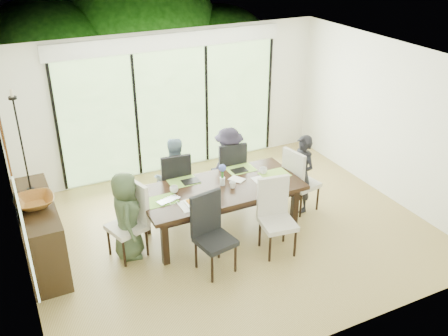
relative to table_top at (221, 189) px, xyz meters
name	(u,v)px	position (x,y,z in m)	size (l,w,h in m)	color
floor	(231,231)	(0.13, -0.09, -0.75)	(6.00, 5.00, 0.01)	olive
ceiling	(232,62)	(0.13, -0.09, 1.96)	(6.00, 5.00, 0.01)	white
wall_back	(171,103)	(0.13, 2.42, 0.60)	(6.00, 0.02, 2.70)	white
wall_front	(338,243)	(0.13, -2.60, 0.60)	(6.00, 0.02, 2.70)	silver
wall_left	(13,199)	(-2.88, -0.09, 0.60)	(0.02, 5.00, 2.70)	silver
wall_right	(389,121)	(3.14, -0.09, 0.60)	(0.02, 5.00, 2.70)	silver
glass_doors	(172,111)	(0.13, 2.38, 0.45)	(4.20, 0.02, 2.30)	#598C3F
blinds_header	(169,41)	(0.13, 2.37, 1.75)	(4.40, 0.06, 0.28)	white
mullion_a	(57,130)	(-1.97, 2.37, 0.45)	(0.05, 0.04, 2.30)	black
mullion_b	(136,117)	(-0.57, 2.37, 0.45)	(0.05, 0.04, 2.30)	black
mullion_c	(206,106)	(0.83, 2.37, 0.45)	(0.05, 0.04, 2.30)	black
mullion_d	(269,96)	(2.23, 2.37, 0.45)	(0.05, 0.04, 2.30)	black
side_window	(26,238)	(-2.84, -1.29, 0.75)	(0.02, 0.90, 1.00)	#8CAD7F
deck	(160,153)	(0.13, 3.31, -0.80)	(6.00, 1.80, 0.10)	brown
rail_top	(146,114)	(0.13, 4.11, -0.20)	(6.00, 0.08, 0.06)	brown
foliage_left	(49,74)	(-1.67, 5.11, 0.69)	(3.20, 3.20, 3.20)	#14380F
foliage_mid	(138,42)	(0.53, 5.71, 1.05)	(4.00, 4.00, 4.00)	#14380F
foliage_right	(220,63)	(2.33, 4.91, 0.51)	(2.80, 2.80, 2.80)	#14380F
foliage_far	(90,47)	(-0.47, 6.41, 0.87)	(3.60, 3.60, 3.60)	#14380F
table_top	(221,189)	(0.00, 0.00, 0.00)	(2.49, 1.14, 0.06)	black
table_apron	(221,194)	(0.00, 0.00, -0.09)	(2.28, 0.93, 0.10)	black
table_leg_fl	(165,242)	(-1.08, -0.43, -0.39)	(0.09, 0.09, 0.71)	black
table_leg_fr	(294,208)	(1.08, -0.43, -0.39)	(0.09, 0.09, 0.71)	black
table_leg_bl	(146,213)	(-1.08, 0.43, -0.39)	(0.09, 0.09, 0.71)	black
table_leg_br	(267,184)	(1.08, 0.43, -0.39)	(0.09, 0.09, 0.71)	black
chair_left_end	(126,222)	(-1.50, 0.00, -0.18)	(0.48, 0.48, 1.14)	white
chair_right_end	(302,179)	(1.50, 0.00, -0.18)	(0.48, 0.48, 1.14)	beige
chair_far_left	(174,181)	(-0.45, 0.85, -0.18)	(0.48, 0.48, 1.14)	black
chair_far_right	(228,169)	(0.55, 0.85, -0.18)	(0.48, 0.48, 1.14)	black
chair_near_left	(215,236)	(-0.50, -0.87, -0.18)	(0.48, 0.48, 1.14)	black
chair_near_right	(278,218)	(0.50, -0.87, -0.18)	(0.48, 0.48, 1.14)	beige
person_left_end	(127,216)	(-1.48, 0.00, -0.08)	(0.62, 0.39, 1.34)	#3F5136
person_right_end	(302,174)	(1.48, 0.00, -0.08)	(0.62, 0.39, 1.34)	black
person_far_left	(174,177)	(-0.45, 0.83, -0.08)	(0.62, 0.39, 1.34)	#7592A9
person_far_right	(229,165)	(0.55, 0.83, -0.08)	(0.62, 0.39, 1.34)	black
placemat_left	(162,201)	(-0.95, 0.00, 0.03)	(0.46, 0.33, 0.01)	#71A73B
placemat_right	(274,174)	(0.95, 0.00, 0.03)	(0.46, 0.33, 0.01)	#8AB942
placemat_far_l	(184,182)	(-0.45, 0.40, 0.03)	(0.46, 0.33, 0.01)	#81B540
placemat_far_r	(241,169)	(0.55, 0.40, 0.03)	(0.46, 0.33, 0.01)	#91C647
placemat_paper	(195,204)	(-0.55, -0.30, 0.03)	(0.46, 0.33, 0.01)	white
tablet_far_l	(191,181)	(-0.35, 0.35, 0.04)	(0.27, 0.19, 0.01)	black
tablet_far_r	(239,170)	(0.50, 0.35, 0.04)	(0.25, 0.18, 0.01)	black
papers	(262,179)	(0.70, -0.05, 0.03)	(0.31, 0.23, 0.00)	white
platter_base	(195,203)	(-0.55, -0.30, 0.05)	(0.27, 0.27, 0.02)	white
platter_snacks	(195,202)	(-0.55, -0.30, 0.07)	(0.21, 0.21, 0.01)	orange
vase	(222,181)	(0.05, 0.05, 0.09)	(0.08, 0.08, 0.12)	silver
hyacinth_stems	(222,174)	(0.05, 0.05, 0.22)	(0.04, 0.04, 0.17)	#337226
hyacinth_blooms	(222,168)	(0.05, 0.05, 0.32)	(0.11, 0.11, 0.11)	#4F5FC7
laptop	(171,202)	(-0.85, -0.10, 0.04)	(0.34, 0.22, 0.03)	silver
cup_a	(174,190)	(-0.70, 0.15, 0.08)	(0.13, 0.13, 0.10)	white
cup_b	(233,185)	(0.15, -0.10, 0.08)	(0.10, 0.10, 0.10)	white
cup_c	(263,171)	(0.80, 0.10, 0.08)	(0.13, 0.13, 0.10)	white
book	(234,182)	(0.25, 0.05, 0.04)	(0.17, 0.23, 0.02)	white
sideboard	(40,233)	(-2.63, 0.38, -0.26)	(0.49, 1.74, 0.98)	black
bowl	(34,202)	(-2.63, 0.28, 0.30)	(0.52, 0.52, 0.13)	brown
candlestick_base	(31,190)	(-2.63, 0.73, 0.25)	(0.11, 0.11, 0.04)	black
candlestick_shaft	(22,146)	(-2.63, 0.73, 0.94)	(0.03, 0.03, 1.36)	black
candlestick_pan	(13,98)	(-2.63, 0.73, 1.61)	(0.11, 0.11, 0.03)	black
candle	(12,93)	(-2.63, 0.73, 1.68)	(0.04, 0.04, 0.11)	silver
tapestry	(8,160)	(-2.84, 0.31, 0.95)	(0.02, 1.00, 1.50)	brown
art_frame	(0,122)	(-2.84, 1.61, 1.00)	(0.03, 0.55, 0.65)	black
art_canvas	(1,122)	(-2.82, 1.61, 1.00)	(0.01, 0.45, 0.55)	#164349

